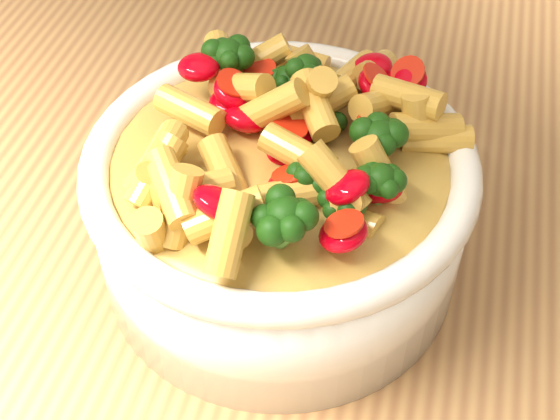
# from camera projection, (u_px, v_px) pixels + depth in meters

# --- Properties ---
(table) EXTENTS (1.20, 0.80, 0.90)m
(table) POSITION_uv_depth(u_px,v_px,m) (385.00, 326.00, 0.65)
(table) COLOR tan
(table) RESTS_ON ground
(serving_bowl) EXTENTS (0.25, 0.25, 0.11)m
(serving_bowl) POSITION_uv_depth(u_px,v_px,m) (280.00, 209.00, 0.52)
(serving_bowl) COLOR white
(serving_bowl) RESTS_ON table
(pasta_salad) EXTENTS (0.20, 0.20, 0.04)m
(pasta_salad) POSITION_uv_depth(u_px,v_px,m) (280.00, 131.00, 0.47)
(pasta_salad) COLOR #E8B949
(pasta_salad) RESTS_ON serving_bowl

